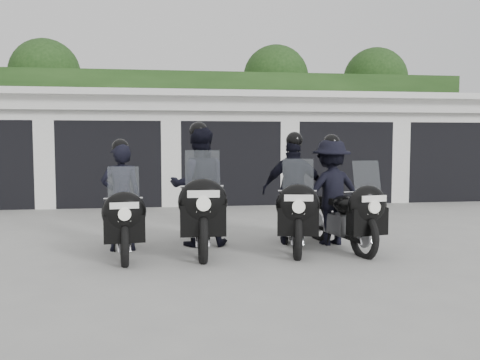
{
  "coord_description": "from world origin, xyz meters",
  "views": [
    {
      "loc": [
        -1.64,
        -7.63,
        1.68
      ],
      "look_at": [
        -0.47,
        0.56,
        1.05
      ],
      "focal_mm": 38.0,
      "sensor_mm": 36.0,
      "label": 1
    }
  ],
  "objects": [
    {
      "name": "ground",
      "position": [
        0.0,
        0.0,
        0.0
      ],
      "size": [
        80.0,
        80.0,
        0.0
      ],
      "primitive_type": "plane",
      "color": "#999994",
      "rests_on": "ground"
    },
    {
      "name": "garage_block",
      "position": [
        -0.0,
        8.06,
        1.42
      ],
      "size": [
        16.4,
        6.8,
        2.96
      ],
      "color": "white",
      "rests_on": "ground"
    },
    {
      "name": "background_vegetation",
      "position": [
        0.37,
        12.92,
        2.77
      ],
      "size": [
        20.0,
        3.9,
        5.8
      ],
      "color": "#1B3714",
      "rests_on": "ground"
    },
    {
      "name": "police_bike_a",
      "position": [
        -2.32,
        0.01,
        0.7
      ],
      "size": [
        0.76,
        2.03,
        1.77
      ],
      "rotation": [
        0.0,
        0.0,
        0.12
      ],
      "color": "black",
      "rests_on": "ground"
    },
    {
      "name": "police_bike_b",
      "position": [
        -1.15,
        0.3,
        0.87
      ],
      "size": [
        0.94,
        2.36,
        2.05
      ],
      "rotation": [
        0.0,
        0.0,
        -0.02
      ],
      "color": "black",
      "rests_on": "ground"
    },
    {
      "name": "police_bike_c",
      "position": [
        0.36,
        0.22,
        0.8
      ],
      "size": [
        1.12,
        2.15,
        1.89
      ],
      "rotation": [
        0.0,
        0.0,
        -0.2
      ],
      "color": "black",
      "rests_on": "ground"
    },
    {
      "name": "police_bike_d",
      "position": [
        1.02,
        0.14,
        0.79
      ],
      "size": [
        1.2,
        2.11,
        1.85
      ],
      "rotation": [
        0.0,
        0.0,
        0.18
      ],
      "color": "black",
      "rests_on": "ground"
    }
  ]
}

